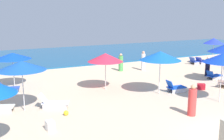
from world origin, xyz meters
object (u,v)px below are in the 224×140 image
(umbrella_6, at_px, (223,58))
(lounge_chair_9_0, at_px, (201,61))
(beachgoer_5, at_px, (143,61))
(beach_ball_1, at_px, (66,113))
(umbrella_5, at_px, (12,56))
(cooler_box_0, at_px, (201,87))
(umbrella_7, at_px, (22,66))
(lounge_chair_4_1, at_px, (214,76))
(beachgoer_2, at_px, (121,63))
(lounge_chair_2_0, at_px, (175,87))
(umbrella_0, at_px, (105,57))
(lounge_chair_9_1, at_px, (196,61))
(beachgoer_3, at_px, (192,101))
(umbrella_2, at_px, (160,56))
(umbrella_9, at_px, (214,41))
(lounge_chair_5_0, at_px, (8,88))
(beachgoer_1, at_px, (208,67))
(lounge_chair_7_1, at_px, (53,103))
(cooler_box_2, at_px, (50,126))

(umbrella_6, bearing_deg, lounge_chair_9_0, 50.90)
(beachgoer_5, distance_m, beach_ball_1, 11.51)
(beachgoer_5, bearing_deg, umbrella_5, -64.41)
(beachgoer_5, xyz_separation_m, cooler_box_0, (0.20, -6.62, -0.60))
(umbrella_6, xyz_separation_m, umbrella_7, (-9.91, 3.30, -0.15))
(lounge_chair_4_1, height_order, cooler_box_0, lounge_chair_4_1)
(lounge_chair_4_1, xyz_separation_m, lounge_chair_9_0, (3.76, 5.22, -0.01))
(beachgoer_2, height_order, beachgoer_5, beachgoer_5)
(lounge_chair_2_0, xyz_separation_m, beachgoer_5, (1.68, 6.36, 0.49))
(umbrella_0, bearing_deg, umbrella_6, -47.80)
(lounge_chair_9_1, xyz_separation_m, beachgoer_3, (-9.66, -10.20, 0.44))
(umbrella_5, relative_size, beachgoer_2, 1.59)
(umbrella_2, xyz_separation_m, umbrella_7, (-7.83, 0.56, -0.03))
(lounge_chair_9_1, relative_size, beachgoer_3, 0.94)
(umbrella_0, xyz_separation_m, beach_ball_1, (-3.63, -3.35, -1.95))
(lounge_chair_9_0, bearing_deg, cooler_box_0, 117.54)
(umbrella_9, bearing_deg, beachgoer_2, 171.77)
(lounge_chair_5_0, bearing_deg, umbrella_9, -73.55)
(umbrella_7, height_order, beach_ball_1, umbrella_7)
(beachgoer_1, bearing_deg, umbrella_2, -26.57)
(beach_ball_1, bearing_deg, lounge_chair_7_1, 102.65)
(lounge_chair_2_0, xyz_separation_m, umbrella_7, (-8.93, 0.71, 2.01))
(umbrella_5, distance_m, cooler_box_0, 12.37)
(umbrella_2, distance_m, beachgoer_5, 6.98)
(lounge_chair_2_0, height_order, cooler_box_0, lounge_chair_2_0)
(lounge_chair_2_0, height_order, lounge_chair_7_1, lounge_chair_7_1)
(lounge_chair_7_1, xyz_separation_m, beachgoer_2, (7.40, 6.56, 0.40))
(umbrella_2, distance_m, umbrella_6, 3.45)
(lounge_chair_5_0, distance_m, beachgoer_3, 10.94)
(lounge_chair_4_1, bearing_deg, umbrella_7, 85.97)
(beachgoer_1, relative_size, cooler_box_0, 3.15)
(beachgoer_2, distance_m, beachgoer_3, 10.63)
(lounge_chair_9_0, relative_size, beachgoer_2, 1.08)
(beach_ball_1, bearing_deg, lounge_chair_4_1, 10.96)
(umbrella_5, relative_size, cooler_box_0, 4.89)
(beachgoer_1, bearing_deg, lounge_chair_9_1, -169.79)
(umbrella_5, relative_size, lounge_chair_7_1, 1.49)
(umbrella_9, relative_size, beachgoer_2, 1.68)
(beach_ball_1, bearing_deg, umbrella_7, 136.81)
(umbrella_5, relative_size, cooler_box_2, 5.29)
(lounge_chair_2_0, xyz_separation_m, beachgoer_2, (-0.14, 6.98, 0.39))
(umbrella_2, relative_size, beachgoer_3, 1.70)
(beachgoer_2, relative_size, cooler_box_0, 3.07)
(umbrella_0, distance_m, beachgoer_1, 8.70)
(beach_ball_1, xyz_separation_m, cooler_box_2, (-1.09, -1.35, 0.08))
(beachgoer_5, bearing_deg, beachgoer_3, 2.22)
(lounge_chair_7_1, height_order, beachgoer_5, beachgoer_5)
(beachgoer_3, height_order, beach_ball_1, beachgoer_3)
(umbrella_6, xyz_separation_m, beachgoer_5, (0.70, 8.95, -1.67))
(umbrella_0, relative_size, umbrella_9, 0.93)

